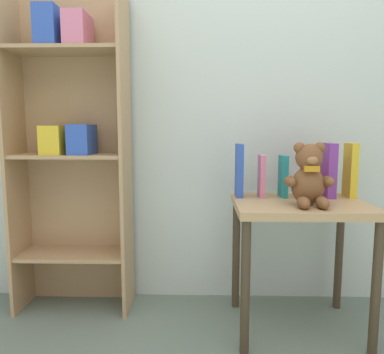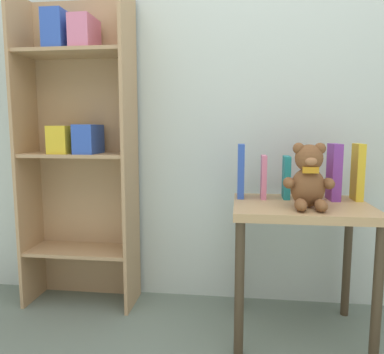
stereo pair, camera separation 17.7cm
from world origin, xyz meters
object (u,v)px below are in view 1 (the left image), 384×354
at_px(book_standing_blue, 239,170).
at_px(book_standing_yellow, 350,170).
at_px(bookshelf_side, 72,138).
at_px(book_standing_red, 306,177).
at_px(book_standing_teal, 283,176).
at_px(book_standing_purple, 328,170).
at_px(display_table, 299,222).
at_px(book_standing_pink, 261,176).
at_px(teddy_bear, 309,177).

relative_size(book_standing_blue, book_standing_yellow, 0.98).
relative_size(bookshelf_side, book_standing_red, 8.06).
distance_m(book_standing_teal, book_standing_purple, 0.22).
bearing_deg(book_standing_red, book_standing_teal, 175.54).
xyz_separation_m(bookshelf_side, book_standing_red, (1.18, -0.11, -0.18)).
distance_m(display_table, book_standing_yellow, 0.38).
xyz_separation_m(book_standing_blue, book_standing_pink, (0.11, -0.01, -0.03)).
height_order(bookshelf_side, book_standing_purple, bookshelf_side).
bearing_deg(bookshelf_side, book_standing_blue, -6.84).
bearing_deg(book_standing_teal, book_standing_yellow, 0.22).
bearing_deg(book_standing_pink, teddy_bear, -48.11).
xyz_separation_m(book_standing_blue, book_standing_teal, (0.22, 0.00, -0.03)).
relative_size(bookshelf_side, book_standing_purple, 6.16).
bearing_deg(book_standing_yellow, teddy_bear, -141.64).
height_order(book_standing_pink, book_standing_red, book_standing_pink).
relative_size(book_standing_blue, book_standing_purple, 0.98).
relative_size(bookshelf_side, book_standing_blue, 6.26).
height_order(display_table, book_standing_purple, book_standing_purple).
bearing_deg(book_standing_teal, bookshelf_side, 175.24).
distance_m(display_table, book_standing_teal, 0.24).
bearing_deg(book_standing_teal, display_table, -66.22).
height_order(book_standing_teal, book_standing_purple, book_standing_purple).
distance_m(bookshelf_side, book_standing_blue, 0.88).
bearing_deg(teddy_bear, book_standing_teal, 107.54).
distance_m(display_table, book_standing_pink, 0.28).
bearing_deg(bookshelf_side, book_standing_teal, -5.25).
distance_m(teddy_bear, book_standing_teal, 0.22).
height_order(display_table, book_standing_teal, book_standing_teal).
xyz_separation_m(teddy_bear, book_standing_teal, (-0.07, 0.21, -0.02)).
relative_size(book_standing_teal, book_standing_purple, 0.77).
relative_size(teddy_bear, book_standing_teal, 1.35).
relative_size(book_standing_blue, book_standing_teal, 1.27).
xyz_separation_m(teddy_bear, book_standing_red, (0.04, 0.20, -0.02)).
xyz_separation_m(teddy_bear, book_standing_blue, (-0.28, 0.20, 0.00)).
bearing_deg(teddy_bear, book_standing_yellow, 38.59).
bearing_deg(display_table, bookshelf_side, 168.74).
bearing_deg(book_standing_red, book_standing_yellow, 2.33).
bearing_deg(book_standing_pink, book_standing_blue, 174.06).
xyz_separation_m(book_standing_red, book_standing_purple, (0.11, -0.00, 0.03)).
bearing_deg(book_standing_blue, book_standing_purple, -1.46).
height_order(book_standing_blue, book_standing_pink, book_standing_blue).
distance_m(book_standing_blue, book_standing_red, 0.33).
bearing_deg(book_standing_blue, book_standing_yellow, -0.43).
distance_m(book_standing_blue, book_standing_pink, 0.11).
bearing_deg(display_table, book_standing_teal, 113.29).
relative_size(book_standing_purple, book_standing_yellow, 1.00).
relative_size(display_table, book_standing_yellow, 2.33).
relative_size(teddy_bear, book_standing_red, 1.37).
bearing_deg(book_standing_teal, book_standing_red, -4.30).
xyz_separation_m(book_standing_blue, book_standing_purple, (0.43, -0.01, 0.00)).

